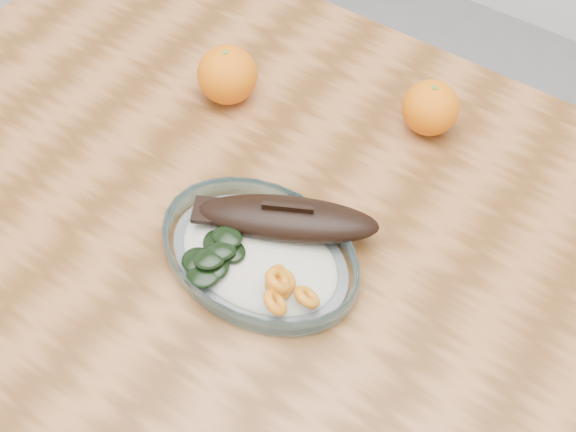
# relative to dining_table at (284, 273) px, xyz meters

# --- Properties ---
(dining_table) EXTENTS (1.20, 0.80, 0.75)m
(dining_table) POSITION_rel_dining_table_xyz_m (0.00, 0.00, 0.00)
(dining_table) COLOR #5D3616
(dining_table) RESTS_ON ground
(plated_meal) EXTENTS (0.45, 0.45, 0.08)m
(plated_meal) POSITION_rel_dining_table_xyz_m (0.00, -0.05, 0.12)
(plated_meal) COLOR white
(plated_meal) RESTS_ON dining_table
(orange_left) EXTENTS (0.08, 0.08, 0.08)m
(orange_left) POSITION_rel_dining_table_xyz_m (-0.19, 0.15, 0.14)
(orange_left) COLOR orange
(orange_left) RESTS_ON dining_table
(orange_right) EXTENTS (0.08, 0.08, 0.08)m
(orange_right) POSITION_rel_dining_table_xyz_m (0.06, 0.25, 0.14)
(orange_right) COLOR orange
(orange_right) RESTS_ON dining_table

